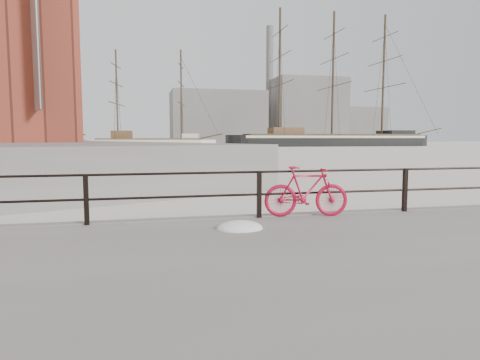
{
  "coord_description": "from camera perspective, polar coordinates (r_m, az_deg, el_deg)",
  "views": [
    {
      "loc": [
        -5.91,
        -8.87,
        2.05
      ],
      "look_at": [
        -3.54,
        1.5,
        1.0
      ],
      "focal_mm": 32.0,
      "sensor_mm": 36.0,
      "label": 1
    }
  ],
  "objects": [
    {
      "name": "smokestack",
      "position": [
        167.13,
        3.96,
        12.48
      ],
      "size": [
        2.8,
        2.8,
        44.0
      ],
      "primitive_type": "cylinder",
      "color": "gray",
      "rests_on": "ground"
    },
    {
      "name": "schooner_left",
      "position": [
        76.86,
        -28.43,
        3.43
      ],
      "size": [
        25.32,
        18.56,
        17.64
      ],
      "primitive_type": null,
      "rotation": [
        0.0,
        0.0,
        0.4
      ],
      "color": "silver",
      "rests_on": "ground"
    },
    {
      "name": "ground",
      "position": [
        10.85,
        20.53,
        -5.61
      ],
      "size": [
        400.0,
        400.0,
        0.0
      ],
      "primitive_type": "plane",
      "color": "white",
      "rests_on": "ground"
    },
    {
      "name": "barque_black",
      "position": [
        108.66,
        12.11,
        4.43
      ],
      "size": [
        60.05,
        20.13,
        33.89
      ],
      "primitive_type": null,
      "rotation": [
        0.0,
        0.0,
        -0.01
      ],
      "color": "black",
      "rests_on": "ground"
    },
    {
      "name": "industrial_mid",
      "position": [
        165.78,
        8.81,
        9.01
      ],
      "size": [
        26.0,
        20.0,
        24.0
      ],
      "primitive_type": "cube",
      "color": "gray",
      "rests_on": "ground"
    },
    {
      "name": "schooner_mid",
      "position": [
        87.82,
        -11.88,
        4.18
      ],
      "size": [
        29.88,
        17.35,
        20.25
      ],
      "primitive_type": null,
      "rotation": [
        0.0,
        0.0,
        -0.21
      ],
      "color": "silver",
      "rests_on": "ground"
    },
    {
      "name": "bicycle",
      "position": [
        9.34,
        8.83,
        -1.52
      ],
      "size": [
        1.83,
        0.55,
        1.09
      ],
      "primitive_type": "imported",
      "rotation": [
        0.0,
        0.0,
        -0.16
      ],
      "color": "#BC0C2C",
      "rests_on": "promenade"
    },
    {
      "name": "industrial_east",
      "position": [
        179.74,
        15.07,
        7.02
      ],
      "size": [
        20.0,
        16.0,
        14.0
      ],
      "primitive_type": "cube",
      "color": "gray",
      "rests_on": "ground"
    },
    {
      "name": "industrial_west",
      "position": [
        151.27,
        -3.04,
        8.26
      ],
      "size": [
        32.0,
        18.0,
        18.0
      ],
      "primitive_type": "cube",
      "color": "gray",
      "rests_on": "ground"
    },
    {
      "name": "guardrail",
      "position": [
        10.6,
        21.13,
        -1.24
      ],
      "size": [
        28.0,
        0.1,
        1.0
      ],
      "primitive_type": null,
      "color": "black",
      "rests_on": "promenade"
    }
  ]
}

